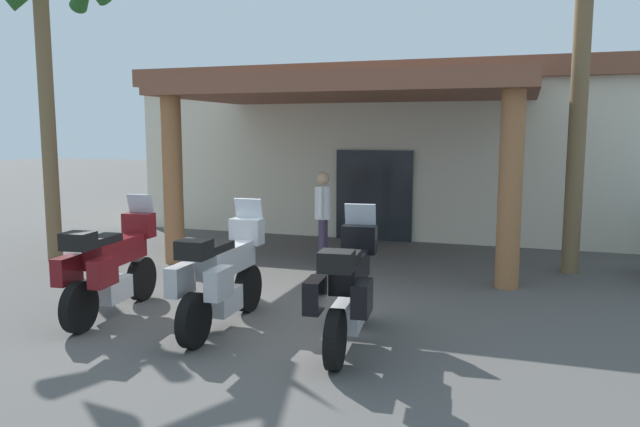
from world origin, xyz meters
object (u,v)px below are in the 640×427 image
at_px(motel_building, 399,147).
at_px(motorcycle_black, 348,288).
at_px(motorcycle_maroon, 111,266).
at_px(motorcycle_silver, 222,276).
at_px(pedestrian, 323,211).
at_px(palm_tree_roadside, 41,8).

distance_m(motel_building, motorcycle_black, 10.28).
relative_size(motorcycle_maroon, motorcycle_black, 1.00).
relative_size(motorcycle_maroon, motorcycle_silver, 1.00).
bearing_deg(pedestrian, motel_building, -97.77).
bearing_deg(palm_tree_roadside, motorcycle_maroon, -38.49).
bearing_deg(motorcycle_black, motorcycle_maroon, 82.26).
xyz_separation_m(motorcycle_maroon, pedestrian, (1.74, 4.06, 0.34)).
bearing_deg(motorcycle_maroon, motorcycle_black, -97.54).
bearing_deg(pedestrian, motorcycle_maroon, 61.83).
height_order(motorcycle_black, palm_tree_roadside, palm_tree_roadside).
height_order(pedestrian, palm_tree_roadside, palm_tree_roadside).
height_order(motorcycle_maroon, palm_tree_roadside, palm_tree_roadside).
distance_m(motorcycle_maroon, motorcycle_silver, 1.71).
height_order(motorcycle_maroon, motorcycle_black, same).
distance_m(pedestrian, palm_tree_roadside, 6.51).
bearing_deg(motorcycle_black, motorcycle_silver, 80.74).
bearing_deg(palm_tree_roadside, pedestrian, 15.04).
bearing_deg(motel_building, motorcycle_maroon, -101.68).
bearing_deg(motorcycle_maroon, motel_building, -16.76).
xyz_separation_m(motel_building, motorcycle_maroon, (-2.02, -9.95, -1.41)).
distance_m(motorcycle_maroon, palm_tree_roadside, 5.97).
relative_size(motorcycle_silver, palm_tree_roadside, 0.35).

